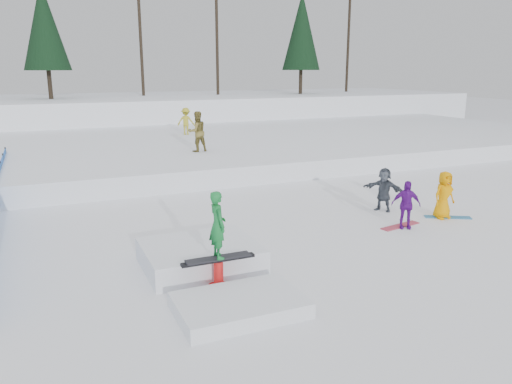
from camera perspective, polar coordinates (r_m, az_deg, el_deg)
name	(u,v)px	position (r m, az deg, el deg)	size (l,w,h in m)	color
ground	(270,254)	(12.62, 1.55, -7.09)	(120.00, 120.00, 0.00)	white
snow_berm	(107,112)	(41.10, -16.64, 8.72)	(60.00, 14.00, 2.40)	white
snow_midrise	(143,148)	(27.44, -12.78, 4.94)	(50.00, 18.00, 0.80)	white
treeline	(187,29)	(40.62, -7.85, 17.94)	(40.24, 4.22, 10.50)	black
walker_olive	(197,132)	(23.13, -6.74, 6.87)	(0.89, 0.70, 1.84)	brown
walker_ygreen	(186,121)	(29.29, -8.01, 8.01)	(1.00, 0.57, 1.54)	#AAA226
spectator_purple	(406,205)	(15.03, 16.75, -1.39)	(0.83, 0.35, 1.41)	#61128E
spectator_yellow	(444,195)	(16.41, 20.68, -0.32)	(0.72, 0.47, 1.48)	#EB9400
spectator_dark	(384,189)	(16.69, 14.40, 0.28)	(1.32, 0.42, 1.42)	#3B424C
loose_board_red	(400,226)	(15.35, 16.16, -3.73)	(1.40, 0.28, 0.03)	#A73143
loose_board_teal	(448,217)	(16.70, 21.07, -2.70)	(1.40, 0.28, 0.03)	teal
jib_rail_feature	(210,265)	(11.20, -5.29, -8.28)	(2.60, 4.40, 2.11)	white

